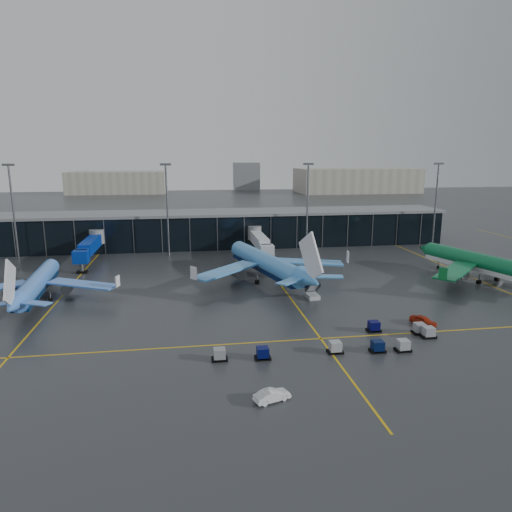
{
  "coord_description": "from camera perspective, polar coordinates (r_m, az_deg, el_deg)",
  "views": [
    {
      "loc": [
        -9.76,
        -78.42,
        27.48
      ],
      "look_at": [
        5.0,
        18.0,
        6.0
      ],
      "focal_mm": 32.0,
      "sensor_mm": 36.0,
      "label": 1
    }
  ],
  "objects": [
    {
      "name": "ground",
      "position": [
        83.67,
        -1.53,
        -6.76
      ],
      "size": [
        600.0,
        600.0,
        0.0
      ],
      "primitive_type": "plane",
      "color": "#282B2D",
      "rests_on": "ground"
    },
    {
      "name": "terminal_pier",
      "position": [
        142.48,
        -4.68,
        3.47
      ],
      "size": [
        142.0,
        17.0,
        10.7
      ],
      "color": "black",
      "rests_on": "ground"
    },
    {
      "name": "jet_bridges",
      "position": [
        126.1,
        -20.1,
        1.18
      ],
      "size": [
        94.0,
        27.5,
        7.2
      ],
      "color": "#595B60",
      "rests_on": "ground"
    },
    {
      "name": "flood_masts",
      "position": [
        129.99,
        -2.15,
        6.37
      ],
      "size": [
        203.0,
        0.5,
        25.5
      ],
      "color": "#595B60",
      "rests_on": "ground"
    },
    {
      "name": "distant_hangars",
      "position": [
        354.07,
        1.03,
        9.39
      ],
      "size": [
        260.0,
        71.0,
        22.0
      ],
      "color": "#B2AD99",
      "rests_on": "ground"
    },
    {
      "name": "taxi_lines",
      "position": [
        95.24,
        3.66,
        -4.37
      ],
      "size": [
        220.0,
        120.0,
        0.02
      ],
      "color": "gold",
      "rests_on": "ground"
    },
    {
      "name": "airliner_arkefly",
      "position": [
        97.2,
        -25.8,
        -1.86
      ],
      "size": [
        34.53,
        38.63,
        11.18
      ],
      "primitive_type": null,
      "rotation": [
        0.0,
        0.0,
        0.07
      ],
      "color": "#4581E3",
      "rests_on": "ground"
    },
    {
      "name": "airliner_klm_near",
      "position": [
        101.32,
        1.17,
        0.55
      ],
      "size": [
        48.09,
        51.79,
        13.3
      ],
      "primitive_type": null,
      "rotation": [
        0.0,
        0.0,
        0.27
      ],
      "color": "#428FDB",
      "rests_on": "ground"
    },
    {
      "name": "airliner_aer_lingus",
      "position": [
        113.28,
        26.5,
        0.38
      ],
      "size": [
        46.76,
        50.26,
        12.84
      ],
      "primitive_type": null,
      "rotation": [
        0.0,
        0.0,
        0.28
      ],
      "color": "#0C6939",
      "rests_on": "ground"
    },
    {
      "name": "baggage_carts",
      "position": [
        69.69,
        12.32,
        -10.43
      ],
      "size": [
        34.7,
        9.26,
        1.7
      ],
      "color": "black",
      "rests_on": "ground"
    },
    {
      "name": "mobile_airstair",
      "position": [
        90.78,
        7.09,
        -4.79
      ],
      "size": [
        2.35,
        3.3,
        3.45
      ],
      "rotation": [
        0.0,
        0.0,
        0.05
      ],
      "color": "silver",
      "rests_on": "ground"
    },
    {
      "name": "service_van_red",
      "position": [
        81.2,
        20.17,
        -7.59
      ],
      "size": [
        3.82,
        4.78,
        1.53
      ],
      "primitive_type": "imported",
      "rotation": [
        0.0,
        0.0,
        0.53
      ],
      "color": "#A1220C",
      "rests_on": "ground"
    },
    {
      "name": "service_van_white",
      "position": [
        54.49,
        2.03,
        -17.01
      ],
      "size": [
        4.57,
        2.84,
        1.42
      ],
      "primitive_type": "imported",
      "rotation": [
        0.0,
        0.0,
        1.9
      ],
      "color": "silver",
      "rests_on": "ground"
    }
  ]
}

